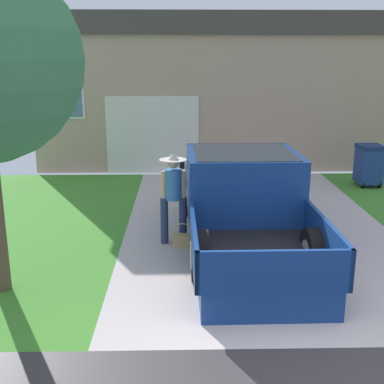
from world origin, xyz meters
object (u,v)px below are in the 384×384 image
(pickup_truck, at_px, (242,202))
(handbag, at_px, (182,239))
(wheeled_trash_bin, at_px, (369,164))
(person_with_hat, at_px, (173,192))
(house_with_garage, at_px, (207,88))

(pickup_truck, xyz_separation_m, handbag, (-1.11, -0.38, -0.58))
(pickup_truck, distance_m, wheeled_trash_bin, 5.48)
(pickup_truck, bearing_deg, person_with_hat, -173.67)
(pickup_truck, bearing_deg, wheeled_trash_bin, 45.06)
(house_with_garage, relative_size, wheeled_trash_bin, 9.79)
(handbag, xyz_separation_m, house_with_garage, (0.88, 8.99, 2.15))
(handbag, height_order, wheeled_trash_bin, wheeled_trash_bin)
(person_with_hat, bearing_deg, wheeled_trash_bin, 35.83)
(handbag, height_order, house_with_garage, house_with_garage)
(handbag, xyz_separation_m, wheeled_trash_bin, (4.94, 4.29, 0.45))
(pickup_truck, relative_size, person_with_hat, 3.18)
(person_with_hat, bearing_deg, house_with_garage, 80.46)
(house_with_garage, bearing_deg, person_with_hat, -96.76)
(house_with_garage, distance_m, wheeled_trash_bin, 6.44)
(person_with_hat, xyz_separation_m, house_with_garage, (1.04, 8.77, 1.33))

